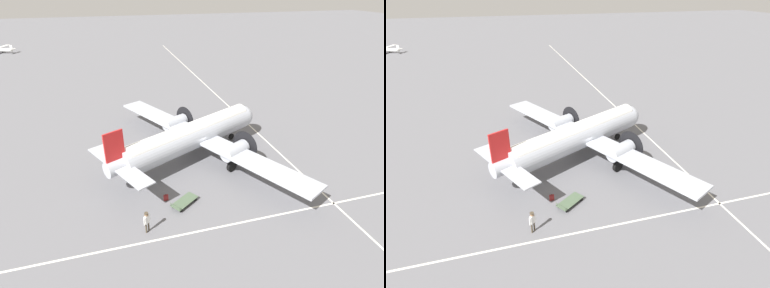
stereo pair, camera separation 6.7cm
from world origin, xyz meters
The scene contains 7 objects.
ground_plane centered at (0.00, 0.00, 0.00)m, with size 300.00×300.00×0.00m, color slate.
apron_line_eastwest centered at (0.00, 9.52, 0.00)m, with size 120.00×0.16×0.01m.
apron_line_northsouth centered at (-8.65, 0.00, 0.00)m, with size 0.16×120.00×0.01m.
airliner_main centered at (-0.34, -0.17, 2.40)m, with size 16.97×22.56×5.40m.
crew_foreground centered at (5.57, 8.59, 1.03)m, with size 0.46×0.38×1.65m.
suitcase_near_door centered at (3.70, 5.62, 0.25)m, with size 0.37×0.14×0.54m.
baggage_cart centered at (2.45, 6.51, 0.28)m, with size 2.38×2.08×0.56m.
Camera 2 is at (6.73, 23.99, 14.92)m, focal length 28.00 mm.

